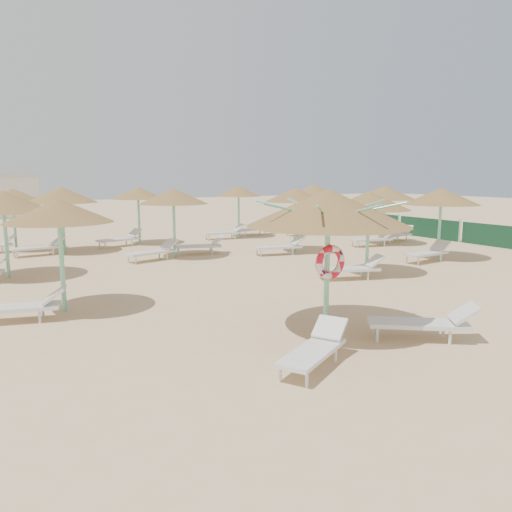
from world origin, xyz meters
TOP-DOWN VIEW (x-y plane):
  - ground at (0.00, 0.00)m, footprint 120.00×120.00m
  - main_palapa at (-0.17, -0.04)m, footprint 3.26×3.26m
  - lounger_main_a at (-1.46, -1.45)m, footprint 1.85×1.41m
  - lounger_main_b at (1.23, -1.38)m, footprint 2.01×1.69m
  - palapa_field at (2.57, 10.26)m, footprint 20.17×13.73m
  - windbreak_fence at (14.00, 9.96)m, footprint 0.08×19.84m

SIDE VIEW (x-z plane):
  - ground at x=0.00m, z-range 0.00..0.00m
  - lounger_main_a at x=-1.46m, z-range -0.02..0.65m
  - lounger_main_b at x=1.23m, z-range -0.02..0.73m
  - windbreak_fence at x=14.00m, z-range -0.05..1.05m
  - palapa_field at x=2.57m, z-range 0.95..3.68m
  - main_palapa at x=-0.17m, z-range 1.08..4.00m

